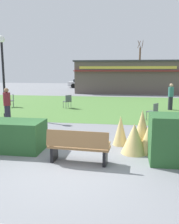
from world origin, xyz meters
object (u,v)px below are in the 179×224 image
park_bench (78,146)px  cafe_chair_west (68,100)px  cafe_chair_center (154,110)px  lamppost_mid (3,67)px  parked_car_center_slot (121,84)px  person_standing (171,97)px  parked_car_east_slot (154,84)px  tree_right_bg (140,66)px  food_kiosk (127,77)px  parked_car_west_slot (83,83)px  person_strolling (7,105)px  cafe_chair_east (12,99)px

park_bench → cafe_chair_west: 9.84m
park_bench → cafe_chair_center: size_ratio=1.94×
lamppost_mid → park_bench: bearing=-48.8°
cafe_chair_west → parked_car_center_slot: (2.99, 19.05, 0.12)m
person_standing → parked_car_east_slot: bearing=-105.7°
park_bench → tree_right_bg: size_ratio=0.25×
cafe_chair_center → parked_car_center_slot: size_ratio=0.21×
lamppost_mid → cafe_chair_center: bearing=1.1°
food_kiosk → parked_car_west_slot: bearing=130.4°
cafe_chair_center → parked_car_west_slot: size_ratio=0.21×
parked_car_east_slot → person_strolling: bearing=-111.2°
cafe_chair_west → person_standing: person_standing is taller
cafe_chair_center → person_strolling: (-7.04, -1.59, 0.33)m
park_bench → cafe_chair_west: size_ratio=1.94×
food_kiosk → parked_car_west_slot: (-6.26, 7.37, -1.14)m
lamppost_mid → cafe_chair_east: (-1.30, 3.37, -2.18)m
cafe_chair_center → parked_car_center_slot: bearing=95.8°
parked_car_east_slot → parked_car_center_slot: bearing=-180.0°
parked_car_center_slot → food_kiosk: bearing=-83.7°
person_strolling → tree_right_bg: bearing=85.4°
person_strolling → parked_car_center_slot: (4.77, 23.93, -0.22)m
person_standing → parked_car_east_slot: size_ratio=0.40×
parked_car_west_slot → parked_car_center_slot: size_ratio=1.02×
food_kiosk → cafe_chair_center: (1.45, -14.97, -1.26)m
person_standing → parked_car_center_slot: (-3.69, 18.69, -0.22)m
food_kiosk → parked_car_west_slot: size_ratio=2.61×
lamppost_mid → cafe_chair_east: lamppost_mid is taller
park_bench → tree_right_bg: 33.62m
parked_car_west_slot → food_kiosk: bearing=-49.6°
person_strolling → parked_car_center_slot: person_strolling is taller
cafe_chair_west → parked_car_west_slot: bearing=97.4°
food_kiosk → parked_car_east_slot: food_kiosk is taller
cafe_chair_west → person_standing: (6.67, 0.36, 0.33)m
park_bench → food_kiosk: (1.17, 21.15, 1.30)m
lamppost_mid → tree_right_bg: bearing=72.9°
person_strolling → tree_right_bg: tree_right_bg is taller
person_standing → parked_car_east_slot: (0.84, 18.69, -0.22)m
food_kiosk → cafe_chair_east: size_ratio=12.68×
lamppost_mid → person_strolling: size_ratio=2.55×
lamppost_mid → person_standing: 10.24m
cafe_chair_center → parked_car_east_slot: parked_car_east_slot is taller
cafe_chair_center → person_standing: size_ratio=0.53×
person_standing → tree_right_bg: size_ratio=0.24×
parked_car_center_slot → tree_right_bg: (2.76, 4.85, 2.50)m
lamppost_mid → cafe_chair_west: size_ratio=4.84×
parked_car_west_slot → lamppost_mid: bearing=-90.5°
cafe_chair_west → person_standing: 6.69m
parked_car_west_slot → parked_car_center_slot: same height
parked_car_east_slot → tree_right_bg: tree_right_bg is taller
parked_car_east_slot → tree_right_bg: size_ratio=0.60×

